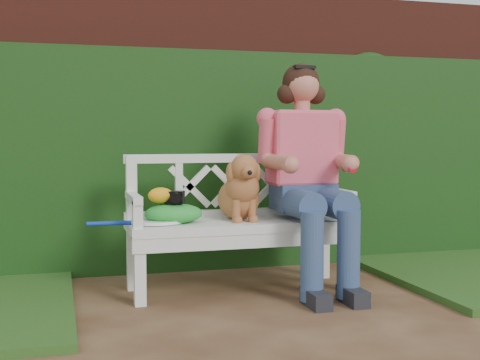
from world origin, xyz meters
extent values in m
plane|color=#442615|center=(0.00, 0.00, 0.00)|extent=(60.00, 60.00, 0.00)
cube|color=#5C241A|center=(0.00, 1.90, 1.10)|extent=(10.00, 0.30, 2.20)
cube|color=#16340B|center=(0.00, 1.68, 0.85)|extent=(10.00, 0.18, 1.70)
cube|color=black|center=(-0.45, 0.88, 0.65)|extent=(0.14, 0.13, 0.08)
ellipsoid|color=orange|center=(-0.54, 0.89, 0.66)|extent=(0.17, 0.13, 0.10)
camera|label=1|loc=(-1.17, -3.21, 1.05)|focal=48.00mm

